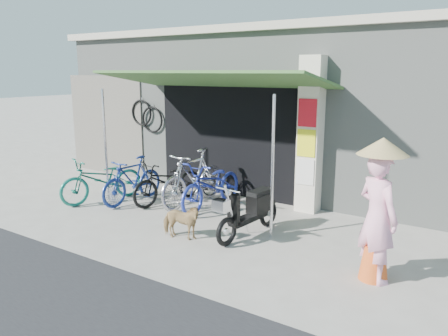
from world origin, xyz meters
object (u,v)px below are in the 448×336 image
Objects in this scene: bike_black at (169,181)px; nun at (378,212)px; street_dog at (181,222)px; moped at (250,211)px; bike_blue at (132,180)px; bike_navy at (212,185)px; bike_silver at (193,178)px; bike_teal at (102,179)px.

nun reaches higher than bike_black.
moped is at bearing -60.01° from street_dog.
nun is (5.17, -0.79, 0.45)m from bike_blue.
bike_navy reaches higher than moped.
nun is at bearing -19.51° from bike_navy.
nun is at bearing -15.79° from bike_silver.
bike_blue is 0.92× the size of bike_black.
moped is 2.29m from nun.
bike_teal is at bearing -150.95° from bike_silver.
bike_blue is 0.85× the size of bike_navy.
bike_teal is 1.42m from bike_black.
moped reaches higher than street_dog.
nun is (4.00, -1.36, 0.36)m from bike_silver.
bike_blue reaches higher than bike_black.
moped is (0.86, 0.79, 0.12)m from street_dog.
bike_teal is 2.84m from street_dog.
moped is (1.83, -0.85, -0.15)m from bike_silver.
bike_teal reaches higher than bike_black.
street_dog is 0.38× the size of nun.
bike_navy is 0.99× the size of nun.
bike_silver is at bearing 30.65° from bike_black.
bike_navy is at bearing 154.31° from moped.
bike_teal is at bearing -139.51° from bike_black.
nun is (5.76, -0.50, 0.46)m from bike_teal.
bike_teal is at bearing 61.42° from street_dog.
street_dog is (2.14, -1.07, -0.18)m from bike_blue.
nun is (2.17, -0.51, 0.51)m from moped.
bike_silver is 1.00× the size of nun.
bike_blue is at bearing -151.05° from bike_silver.
bike_silver reaches higher than street_dog.
bike_navy is at bearing 22.49° from bike_blue.
nun reaches higher than bike_navy.
bike_teal is 1.10× the size of moped.
moped is at bearing -22.02° from bike_silver.
street_dog is at bearing 38.41° from nun.
bike_blue reaches higher than moped.
bike_black is at bearing 46.59° from bike_teal.
nun reaches higher than street_dog.
bike_silver is 1.01× the size of bike_navy.
bike_silver reaches higher than bike_blue.
moped is at bearing -2.36° from bike_blue.
bike_black is 1.00m from bike_navy.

